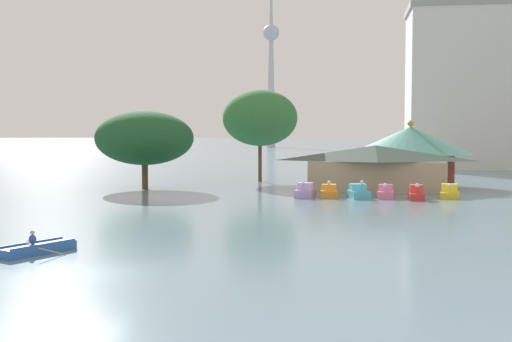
{
  "coord_description": "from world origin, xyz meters",
  "views": [
    {
      "loc": [
        10.59,
        -25.3,
        5.98
      ],
      "look_at": [
        4.11,
        19.02,
        3.34
      ],
      "focal_mm": 43.88,
      "sensor_mm": 36.0,
      "label": 1
    }
  ],
  "objects": [
    {
      "name": "ground_plane",
      "position": [
        0.0,
        0.0,
        0.0
      ],
      "size": [
        2000.0,
        2000.0,
        0.0
      ],
      "primitive_type": "plane",
      "color": "slate"
    },
    {
      "name": "rowboat_with_rower",
      "position": [
        -4.73,
        3.81,
        0.26
      ],
      "size": [
        3.34,
        4.03,
        1.31
      ],
      "rotation": [
        0.0,
        0.0,
        1.11
      ],
      "color": "#2D60AD",
      "rests_on": "ground"
    },
    {
      "name": "pedal_boat_lavender",
      "position": [
        6.64,
        33.86,
        0.54
      ],
      "size": [
        1.91,
        2.49,
        1.6
      ],
      "rotation": [
        0.0,
        0.0,
        -1.69
      ],
      "color": "#B299D8",
      "rests_on": "ground"
    },
    {
      "name": "pedal_boat_orange",
      "position": [
        8.9,
        34.31,
        0.5
      ],
      "size": [
        1.72,
        2.67,
        1.63
      ],
      "rotation": [
        0.0,
        0.0,
        -1.52
      ],
      "color": "orange",
      "rests_on": "ground"
    },
    {
      "name": "pedal_boat_cyan",
      "position": [
        11.67,
        33.79,
        0.53
      ],
      "size": [
        2.27,
        2.89,
        1.75
      ],
      "rotation": [
        0.0,
        0.0,
        -1.3
      ],
      "color": "#4CB7CC",
      "rests_on": "ground"
    },
    {
      "name": "pedal_boat_pink",
      "position": [
        14.19,
        34.41,
        0.5
      ],
      "size": [
        1.68,
        2.75,
        1.48
      ],
      "rotation": [
        0.0,
        0.0,
        -1.64
      ],
      "color": "pink",
      "rests_on": "ground"
    },
    {
      "name": "pedal_boat_red",
      "position": [
        16.92,
        33.31,
        0.53
      ],
      "size": [
        1.52,
        2.83,
        1.59
      ],
      "rotation": [
        0.0,
        0.0,
        -1.63
      ],
      "color": "red",
      "rests_on": "ground"
    },
    {
      "name": "pedal_boat_yellow",
      "position": [
        20.13,
        35.16,
        0.52
      ],
      "size": [
        1.96,
        2.7,
        1.46
      ],
      "rotation": [
        0.0,
        0.0,
        -1.69
      ],
      "color": "yellow",
      "rests_on": "ground"
    },
    {
      "name": "boathouse",
      "position": [
        13.55,
        41.61,
        2.53
      ],
      "size": [
        15.08,
        6.08,
        4.82
      ],
      "color": "tan",
      "rests_on": "ground"
    },
    {
      "name": "green_roof_pavilion",
      "position": [
        17.72,
        48.02,
        4.03
      ],
      "size": [
        13.95,
        13.95,
        7.57
      ],
      "color": "#993328",
      "rests_on": "ground"
    },
    {
      "name": "shoreline_tree_tall_left",
      "position": [
        -11.42,
        40.78,
        5.56
      ],
      "size": [
        10.76,
        10.76,
        8.53
      ],
      "color": "brown",
      "rests_on": "ground"
    },
    {
      "name": "shoreline_tree_mid",
      "position": [
        -0.36,
        53.13,
        8.04
      ],
      "size": [
        9.49,
        9.49,
        11.59
      ],
      "color": "brown",
      "rests_on": "ground"
    },
    {
      "name": "distant_broadcast_tower",
      "position": [
        -23.97,
        258.82,
        47.59
      ],
      "size": [
        7.32,
        7.32,
        117.99
      ],
      "color": "#B7BCC6",
      "rests_on": "ground"
    }
  ]
}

